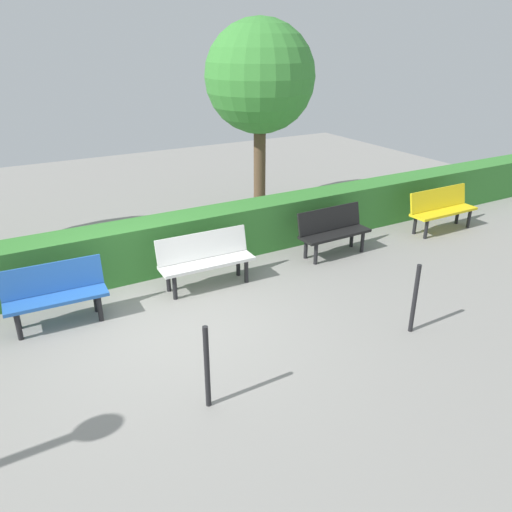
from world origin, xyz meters
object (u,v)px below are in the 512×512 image
(bench_blue, at_px, (55,292))
(tree_near, at_px, (260,78))
(bench_white, at_px, (205,258))
(bench_yellow, at_px, (442,208))
(bench_black, at_px, (333,229))

(bench_blue, bearing_deg, tree_near, -147.82)
(bench_white, bearing_deg, bench_blue, 2.65)
(bench_blue, bearing_deg, bench_yellow, -177.92)
(bench_white, distance_m, tree_near, 4.50)
(bench_yellow, distance_m, tree_near, 4.61)
(bench_white, relative_size, tree_near, 0.38)
(bench_blue, xyz_separation_m, tree_near, (-4.88, -2.79, 2.45))
(bench_blue, height_order, tree_near, tree_near)
(bench_white, xyz_separation_m, bench_blue, (2.29, 0.04, -0.00))
(bench_yellow, height_order, bench_white, same)
(bench_yellow, xyz_separation_m, bench_white, (5.29, -0.09, -0.00))
(bench_black, relative_size, tree_near, 0.34)
(bench_white, height_order, tree_near, tree_near)
(bench_yellow, height_order, bench_blue, same)
(bench_black, bearing_deg, bench_blue, -0.51)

